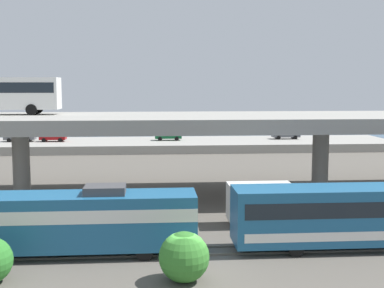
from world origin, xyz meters
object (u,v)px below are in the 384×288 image
Objects in this scene: train_locomotive at (44,220)px; parked_car_0 at (20,137)px; parked_car_1 at (53,137)px; parked_car_3 at (286,134)px; service_truck_west at (272,203)px; parked_car_2 at (168,136)px.

parked_car_0 is (-14.33, 51.51, -0.14)m from train_locomotive.
parked_car_3 is (37.37, 1.09, 0.00)m from parked_car_1.
parked_car_3 is at bearing -179.10° from parked_car_0.
service_truck_west reaches higher than parked_car_2.
parked_car_1 is at bearing 175.33° from parked_car_0.
parked_car_1 is 18.07m from parked_car_2.
parked_car_0 is 1.11× the size of parked_car_2.
train_locomotive reaches higher than parked_car_3.
parked_car_1 is (-24.13, 45.50, 0.41)m from service_truck_west.
parked_car_0 and parked_car_3 have the same top height.
parked_car_3 is (13.24, 46.59, 0.41)m from service_truck_west.
parked_car_3 is (19.31, 0.64, 0.00)m from parked_car_2.
service_truck_west is at bearing 74.14° from parked_car_3.
parked_car_0 is 42.54m from parked_car_3.
parked_car_0 is 1.05× the size of parked_car_3.
train_locomotive is 52.30m from parked_car_2.
parked_car_2 is (8.89, 51.54, -0.15)m from train_locomotive.
parked_car_1 and parked_car_3 have the same top height.
train_locomotive reaches higher than parked_car_0.
service_truck_west is 51.51m from parked_car_1.
service_truck_west is 48.44m from parked_car_3.
train_locomotive is 15.98m from service_truck_west.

